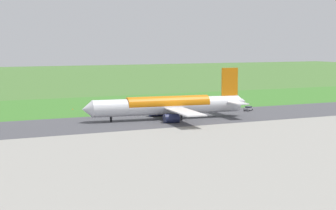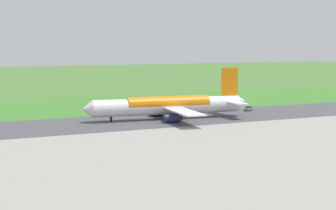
{
  "view_description": "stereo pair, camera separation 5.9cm",
  "coord_description": "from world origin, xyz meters",
  "px_view_note": "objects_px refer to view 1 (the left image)",
  "views": [
    {
      "loc": [
        67.8,
        153.07,
        23.95
      ],
      "look_at": [
        -3.45,
        0.0,
        4.5
      ],
      "focal_mm": 58.23,
      "sensor_mm": 36.0,
      "label": 1
    },
    {
      "loc": [
        67.75,
        153.09,
        23.95
      ],
      "look_at": [
        -3.45,
        0.0,
        4.5
      ],
      "focal_mm": 58.23,
      "sensor_mm": 36.0,
      "label": 2
    }
  ],
  "objects_px": {
    "airliner_main": "(169,105)",
    "no_stopping_sign": "(92,105)",
    "service_car_followme": "(248,108)",
    "traffic_cone_orange": "(73,109)"
  },
  "relations": [
    {
      "from": "airliner_main",
      "to": "no_stopping_sign",
      "type": "relative_size",
      "value": 22.13
    },
    {
      "from": "airliner_main",
      "to": "service_car_followme",
      "type": "distance_m",
      "value": 35.21
    },
    {
      "from": "airliner_main",
      "to": "no_stopping_sign",
      "type": "height_order",
      "value": "airliner_main"
    },
    {
      "from": "no_stopping_sign",
      "to": "traffic_cone_orange",
      "type": "height_order",
      "value": "no_stopping_sign"
    },
    {
      "from": "no_stopping_sign",
      "to": "airliner_main",
      "type": "bearing_deg",
      "value": 113.26
    },
    {
      "from": "service_car_followme",
      "to": "traffic_cone_orange",
      "type": "height_order",
      "value": "service_car_followme"
    },
    {
      "from": "service_car_followme",
      "to": "no_stopping_sign",
      "type": "distance_m",
      "value": 55.82
    },
    {
      "from": "traffic_cone_orange",
      "to": "no_stopping_sign",
      "type": "bearing_deg",
      "value": 165.48
    },
    {
      "from": "service_car_followme",
      "to": "no_stopping_sign",
      "type": "xyz_separation_m",
      "value": [
        48.95,
        -26.84,
        0.62
      ]
    },
    {
      "from": "no_stopping_sign",
      "to": "traffic_cone_orange",
      "type": "bearing_deg",
      "value": -14.52
    }
  ]
}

